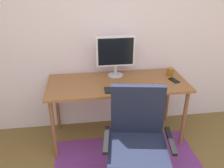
{
  "coord_description": "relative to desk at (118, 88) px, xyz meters",
  "views": [
    {
      "loc": [
        -0.44,
        -0.59,
        1.89
      ],
      "look_at": [
        -0.14,
        1.55,
        0.86
      ],
      "focal_mm": 37.38,
      "sensor_mm": 36.0,
      "label": 1
    }
  ],
  "objects": [
    {
      "name": "wall_back",
      "position": [
        0.04,
        0.4,
        0.61
      ],
      "size": [
        6.0,
        0.1,
        2.6
      ],
      "primitive_type": "cube",
      "color": "silver",
      "rests_on": "ground"
    },
    {
      "name": "desk",
      "position": [
        0.0,
        0.0,
        0.0
      ],
      "size": [
        1.6,
        0.66,
        0.76
      ],
      "color": "brown",
      "rests_on": "ground"
    },
    {
      "name": "monitor",
      "position": [
        0.0,
        0.19,
        0.36
      ],
      "size": [
        0.45,
        0.18,
        0.49
      ],
      "color": "#B2B2B7",
      "rests_on": "desk"
    },
    {
      "name": "keyboard",
      "position": [
        0.04,
        -0.21,
        0.08
      ],
      "size": [
        0.43,
        0.13,
        0.02
      ],
      "primitive_type": "cube",
      "color": "black",
      "rests_on": "desk"
    },
    {
      "name": "computer_mouse",
      "position": [
        0.37,
        -0.2,
        0.09
      ],
      "size": [
        0.06,
        0.1,
        0.03
      ],
      "primitive_type": "ellipsoid",
      "color": "black",
      "rests_on": "desk"
    },
    {
      "name": "coffee_cup",
      "position": [
        0.66,
        0.09,
        0.12
      ],
      "size": [
        0.08,
        0.08,
        0.1
      ],
      "primitive_type": "cylinder",
      "color": "#8F5D1A",
      "rests_on": "desk"
    },
    {
      "name": "cell_phone",
      "position": [
        0.66,
        -0.05,
        0.08
      ],
      "size": [
        0.1,
        0.15,
        0.01
      ],
      "primitive_type": "cube",
      "rotation": [
        0.0,
        0.0,
        0.26
      ],
      "color": "black",
      "rests_on": "desk"
    },
    {
      "name": "office_chair",
      "position": [
        0.05,
        -0.79,
        -0.28
      ],
      "size": [
        0.64,
        0.59,
        1.01
      ],
      "rotation": [
        0.0,
        0.0,
        -0.17
      ],
      "color": "slate",
      "rests_on": "ground"
    }
  ]
}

